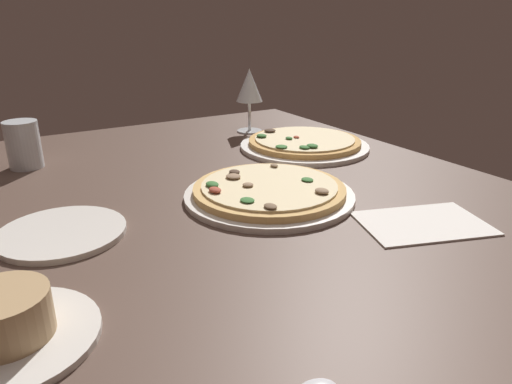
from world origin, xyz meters
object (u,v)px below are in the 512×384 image
side_plate (62,233)px  pizza_main (269,191)px  ramekin_on_saucer (6,324)px  wine_glass_far (249,87)px  water_glass (24,147)px  pizza_side (304,143)px  paper_menu (423,223)px

side_plate → pizza_main: bearing=-95.0°
pizza_main → side_plate: size_ratio=1.62×
side_plate → ramekin_on_saucer: bearing=158.6°
pizza_main → wine_glass_far: wine_glass_far is taller
pizza_main → wine_glass_far: bearing=-26.1°
ramekin_on_saucer → water_glass: (61.55, -8.61, 2.45)cm
wine_glass_far → side_plate: wine_glass_far is taller
pizza_main → wine_glass_far: size_ratio=1.78×
water_glass → side_plate: water_glass is taller
ramekin_on_saucer → water_glass: bearing=-8.0°
pizza_side → ramekin_on_saucer: ramekin_on_saucer is taller
pizza_main → wine_glass_far: (45.01, -22.07, 10.95)cm
ramekin_on_saucer → pizza_main: bearing=-65.5°
side_plate → wine_glass_far: bearing=-53.5°
pizza_main → pizza_side: 34.23cm
ramekin_on_saucer → paper_menu: 58.48cm
water_glass → paper_menu: bearing=-141.9°
pizza_main → ramekin_on_saucer: bearing=114.5°
ramekin_on_saucer → paper_menu: ramekin_on_saucer is taller
pizza_main → paper_menu: size_ratio=1.57×
water_glass → side_plate: bearing=-179.4°
pizza_side → side_plate: (-20.39, 59.61, -0.75)cm
pizza_side → water_glass: (18.22, 60.00, 3.36)cm
ramekin_on_saucer → side_plate: 24.70cm
water_glass → side_plate: (-38.61, -0.39, -4.11)cm
paper_menu → wine_glass_far: bearing=12.2°
ramekin_on_saucer → wine_glass_far: size_ratio=1.05×
pizza_side → side_plate: 63.00cm
side_plate → water_glass: bearing=0.6°
pizza_main → water_glass: (41.63, 35.03, 3.34)cm
side_plate → paper_menu: side_plate is taller
ramekin_on_saucer → paper_menu: (-1.94, -58.41, -1.96)cm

